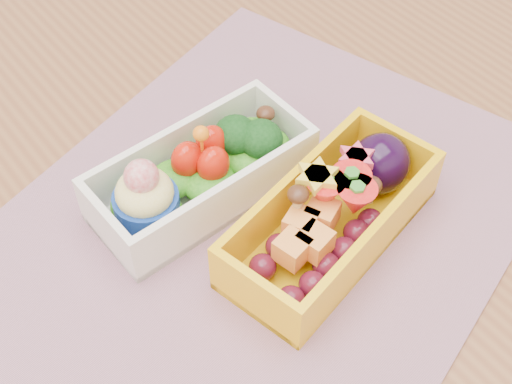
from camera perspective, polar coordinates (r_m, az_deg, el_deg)
table at (r=0.69m, az=-3.23°, el=-6.58°), size 1.20×0.80×0.75m
placemat at (r=0.59m, az=-0.27°, el=-3.05°), size 0.57×0.50×0.00m
bento_white at (r=0.59m, az=-4.47°, el=1.42°), size 0.19×0.09×0.08m
bento_yellow at (r=0.57m, az=6.32°, el=-1.75°), size 0.21×0.13×0.06m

